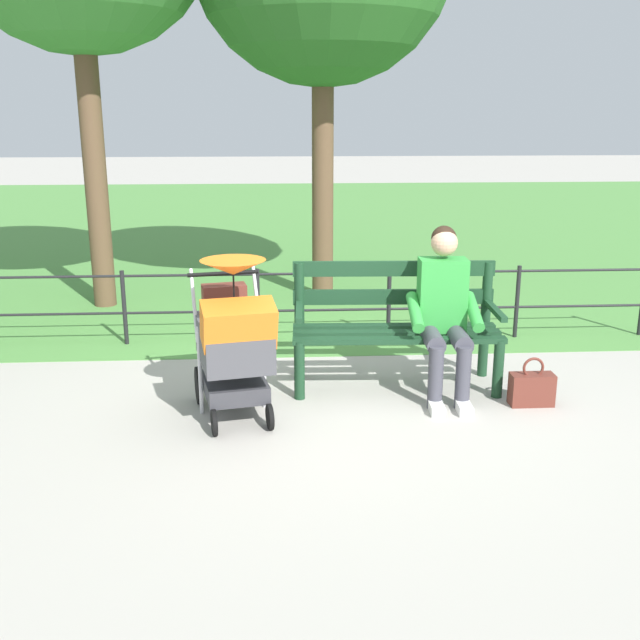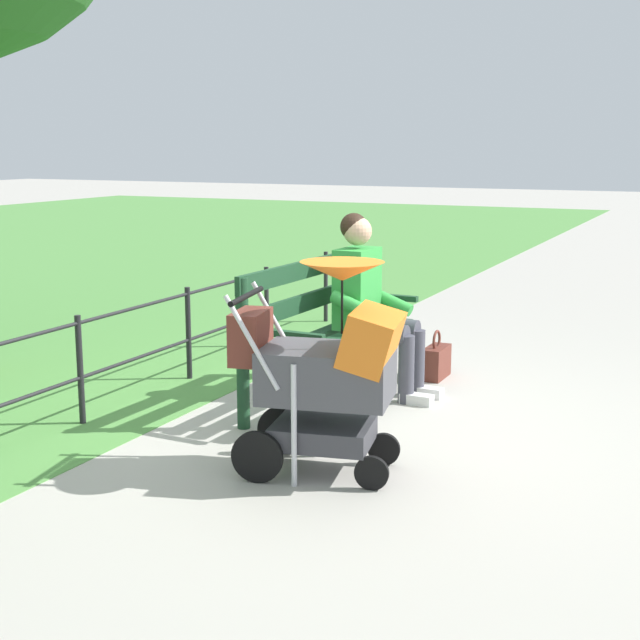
% 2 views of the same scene
% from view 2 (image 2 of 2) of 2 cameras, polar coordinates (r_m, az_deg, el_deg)
% --- Properties ---
extents(ground_plane, '(60.00, 60.00, 0.00)m').
position_cam_2_polar(ground_plane, '(5.78, -0.87, -6.51)').
color(ground_plane, '#ADA89E').
extents(park_bench, '(1.62, 0.66, 0.96)m').
position_cam_2_polar(park_bench, '(6.12, 0.13, -0.42)').
color(park_bench, '#193D23').
rests_on(park_bench, ground).
extents(person_on_bench, '(0.55, 0.74, 1.28)m').
position_cam_2_polar(person_on_bench, '(6.30, 3.24, 1.30)').
color(person_on_bench, '#42424C').
rests_on(person_on_bench, ground).
extents(stroller, '(0.66, 0.96, 1.15)m').
position_cam_2_polar(stroller, '(4.77, 0.51, -2.90)').
color(stroller, black).
rests_on(stroller, ground).
extents(handbag, '(0.32, 0.14, 0.37)m').
position_cam_2_polar(handbag, '(6.89, 7.34, -2.60)').
color(handbag, brown).
rests_on(handbag, ground).
extents(park_fence, '(6.18, 0.04, 0.70)m').
position_cam_2_polar(park_fence, '(6.32, -11.37, -1.31)').
color(park_fence, black).
rests_on(park_fence, ground).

